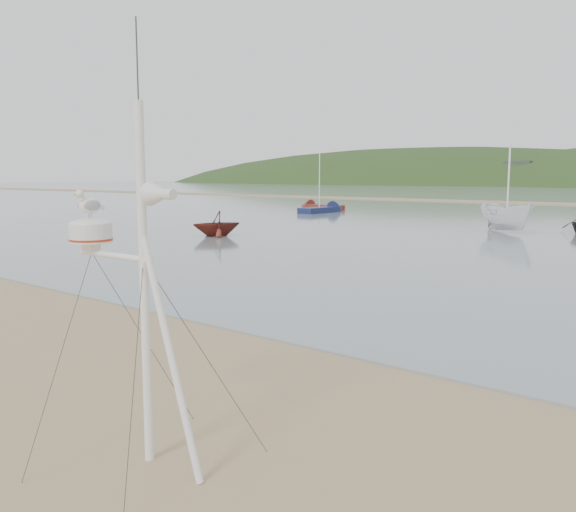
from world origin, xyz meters
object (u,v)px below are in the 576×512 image
Objects in this scene: mast_rig at (140,360)px; sailboat_blue_near at (329,209)px; dinghy_red_far at (315,207)px; boat_red at (216,212)px; boat_white at (508,192)px.

mast_rig is 0.83× the size of sailboat_blue_near.
sailboat_blue_near is at bearing 123.31° from mast_rig.
dinghy_red_far is 4.86m from sailboat_blue_near.
mast_rig reaches higher than boat_red.
mast_rig is 1.08× the size of boat_white.
boat_red is 17.04m from boat_white.
boat_white is 26.94m from dinghy_red_far.
boat_red is 28.00m from dinghy_red_far.
boat_white is 0.81× the size of dinghy_red_far.
dinghy_red_far is (-30.94, 44.23, -0.94)m from mast_rig.
boat_red reaches higher than dinghy_red_far.
sailboat_blue_near is (-19.88, 9.61, -2.10)m from boat_white.
sailboat_blue_near is (3.84, -2.99, 0.01)m from dinghy_red_far.
boat_white is (-7.22, 31.63, 1.17)m from mast_rig.
sailboat_blue_near is at bearing 103.00° from boat_white.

